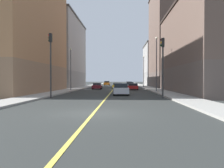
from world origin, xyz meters
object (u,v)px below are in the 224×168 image
building_right_corner (19,23)px  car_maroon (97,86)px  building_right_midblock (61,53)px  car_yellow (118,86)px  street_lamp_left_near (156,59)px  building_left_mid (172,38)px  car_blue (129,84)px  street_lamp_right_near (71,65)px  building_left_far (159,65)px  car_red (133,87)px  building_left_near (206,47)px  street_lamp_left_far (144,68)px  car_white (130,85)px  traffic_light_left_near (163,59)px  car_silver (121,89)px  traffic_light_right_near (51,57)px  car_orange (107,83)px

building_right_corner → car_maroon: bearing=51.7°
building_right_midblock → car_yellow: bearing=-36.4°
street_lamp_left_near → building_left_mid: bearing=72.7°
building_left_mid → car_blue: bearing=125.2°
street_lamp_right_near → car_yellow: bearing=52.1°
street_lamp_left_near → car_maroon: bearing=132.2°
building_left_far → car_red: bearing=-106.9°
building_left_near → car_maroon: bearing=141.4°
building_right_corner → car_red: bearing=32.1°
building_right_midblock → street_lamp_left_far: 20.50m
car_white → car_blue: (0.21, 14.80, 0.01)m
traffic_light_left_near → car_maroon: 24.47m
car_silver → building_right_midblock: bearing=116.2°
building_left_near → traffic_light_right_near: building_left_near is taller
building_left_far → street_lamp_left_near: 40.92m
traffic_light_right_near → building_left_near: bearing=26.3°
building_right_midblock → car_orange: (10.08, 19.70, -7.74)m
building_left_far → car_yellow: bearing=-114.3°
street_lamp_left_far → building_left_near: bearing=-74.3°
building_right_midblock → car_red: (16.96, -14.32, -7.83)m
building_left_mid → car_white: (-9.79, -1.25, -10.84)m
street_lamp_right_near → car_red: street_lamp_right_near is taller
street_lamp_right_near → car_white: street_lamp_right_near is taller
car_orange → street_lamp_right_near: bearing=-95.1°
building_left_near → car_orange: building_left_near is taller
building_left_far → street_lamp_left_near: bearing=-99.2°
street_lamp_left_near → car_silver: street_lamp_left_near is taller
building_right_corner → car_orange: bearing=77.3°
building_left_near → street_lamp_left_near: (-6.52, 2.17, -1.37)m
car_orange → car_red: car_orange is taller
building_right_midblock → car_orange: building_right_midblock is taller
traffic_light_right_near → car_yellow: 25.50m
building_left_far → building_right_corner: building_right_corner is taller
traffic_light_left_near → street_lamp_right_near: size_ratio=0.88×
street_lamp_left_near → car_red: (-3.05, 8.83, -4.37)m
street_lamp_left_near → building_right_midblock: bearing=130.9°
car_silver → building_left_far: bearing=75.9°
car_silver → street_lamp_left_far: bearing=79.2°
building_left_near → building_right_midblock: building_right_midblock is taller
street_lamp_right_near → car_orange: (3.56, 39.72, -3.67)m
car_silver → building_left_near: bearing=21.3°
building_left_far → car_blue: (-9.57, -5.87, -5.83)m
building_right_midblock → traffic_light_left_near: (19.00, -34.74, -4.49)m
street_lamp_right_near → car_red: (10.44, 5.71, -3.76)m
car_blue → street_lamp_right_near: bearing=-108.4°
building_right_midblock → car_maroon: size_ratio=5.52×
traffic_light_left_near → building_left_near: bearing=51.3°
car_silver → car_white: bearing=85.6°
car_blue → car_yellow: bearing=-97.6°
building_left_mid → car_silver: building_left_mid is taller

